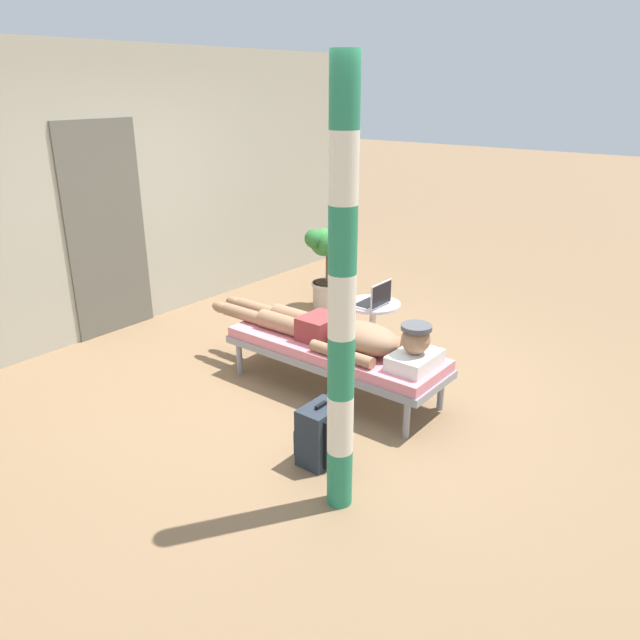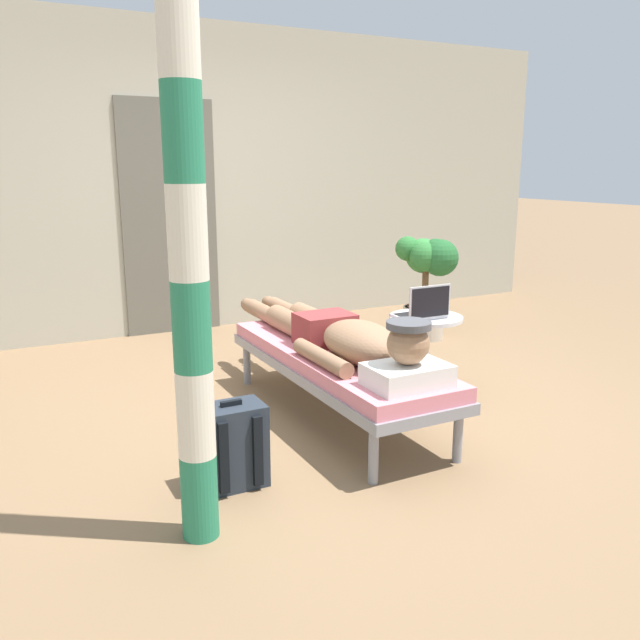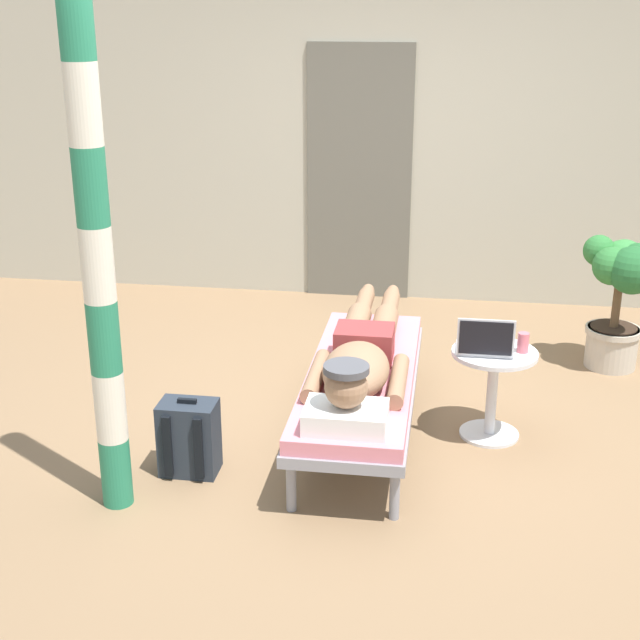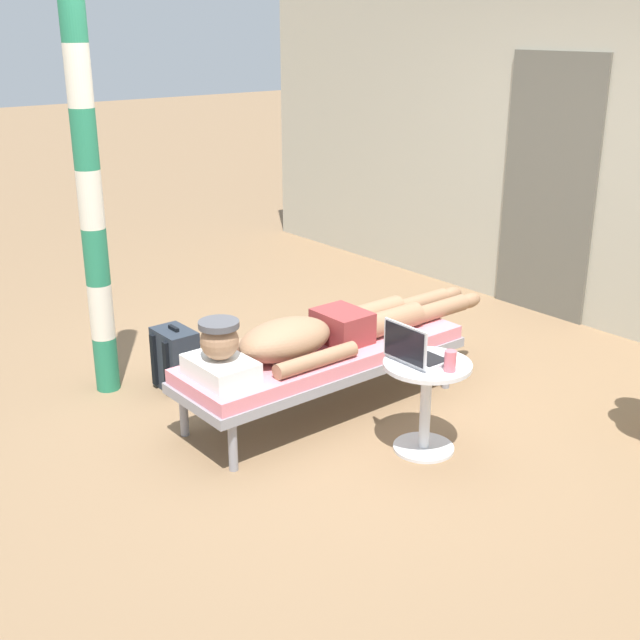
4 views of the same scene
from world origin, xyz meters
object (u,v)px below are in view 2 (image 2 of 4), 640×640
Objects in this scene: potted_plant at (427,275)px; side_table at (425,341)px; backpack at (232,446)px; lounge_chair at (337,362)px; porch_post at (187,233)px; laptop at (423,310)px; drink_glass at (444,305)px; person_reclining at (341,336)px.

side_table is at bearing -126.73° from potted_plant.
backpack is 0.48× the size of potted_plant.
lounge_chair is at bearing -170.47° from side_table.
potted_plant is at bearing 38.40° from porch_post.
laptop reaches higher than drink_glass.
person_reclining is at bearing 29.21° from backpack.
lounge_chair is 2.07× the size of potted_plant.
lounge_chair is 0.74m from side_table.
porch_post reaches higher than potted_plant.
potted_plant is at bearing 39.63° from person_reclining.
side_table is 0.24m from laptop.
laptop reaches higher than lounge_chair.
porch_post is (-0.27, -0.36, 1.05)m from backpack.
person_reclining is 2.43× the size of potted_plant.
porch_post reaches higher than lounge_chair.
drink_glass is 1.89m from backpack.
lounge_chair is at bearing -141.48° from potted_plant.
drink_glass is 0.05× the size of porch_post.
side_table is at bearing 9.53° from lounge_chair.
backpack is (-1.58, -0.65, -0.16)m from side_table.
potted_plant is at bearing 58.26° from drink_glass.
porch_post is at bearing -143.41° from person_reclining.
person_reclining reaches higher than backpack.
lounge_chair is at bearing 90.00° from person_reclining.
side_table is 1.72m from backpack.
porch_post is at bearing -141.60° from potted_plant.
porch_post reaches higher than backpack.
porch_post reaches higher than laptop.
drink_glass is at bearing 8.49° from lounge_chair.
porch_post is (-1.80, -0.96, 0.66)m from laptop.
side_table is 1.23× the size of backpack.
side_table reaches higher than lounge_chair.
person_reclining is at bearing -166.65° from side_table.
porch_post is (-1.12, -0.88, 0.90)m from lounge_chair.
side_table is at bearing 22.30° from backpack.
laptop is 0.73× the size of backpack.
potted_plant is at bearing 52.60° from laptop.
drink_glass is 0.13× the size of potted_plant.
lounge_chair is 3.54× the size of side_table.
person_reclining is at bearing -169.67° from laptop.
side_table is 0.27m from drink_glass.
lounge_chair is 16.32× the size of drink_glass.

